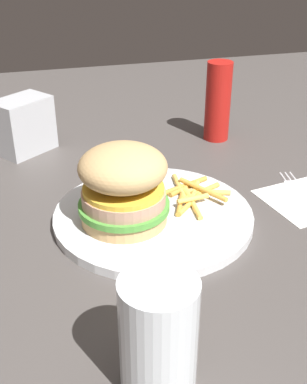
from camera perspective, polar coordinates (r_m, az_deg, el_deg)
ground_plane at (r=0.63m, az=0.61°, el=-4.48°), size 1.60×1.60×0.00m
plate at (r=0.65m, az=0.00°, el=-2.75°), size 0.26×0.26×0.01m
sandwich at (r=0.61m, az=-3.49°, el=0.81°), size 0.12×0.12×0.10m
fries_pile at (r=0.69m, az=4.34°, el=-0.18°), size 0.10×0.12×0.01m
napkin at (r=0.73m, az=17.03°, el=-0.87°), size 0.13×0.13×0.00m
fork at (r=0.73m, az=17.01°, el=-0.64°), size 0.04×0.17×0.00m
drink_glass at (r=0.42m, az=0.57°, el=-16.52°), size 0.07×0.07×0.11m
napkin_dispenser at (r=0.86m, az=-14.68°, el=7.41°), size 0.11×0.10×0.09m
ketchup_bottle at (r=0.88m, az=7.41°, el=10.27°), size 0.04×0.04×0.14m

